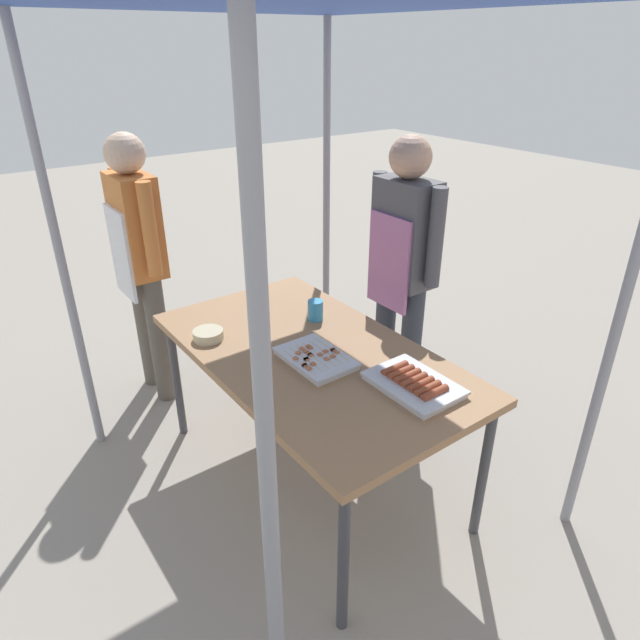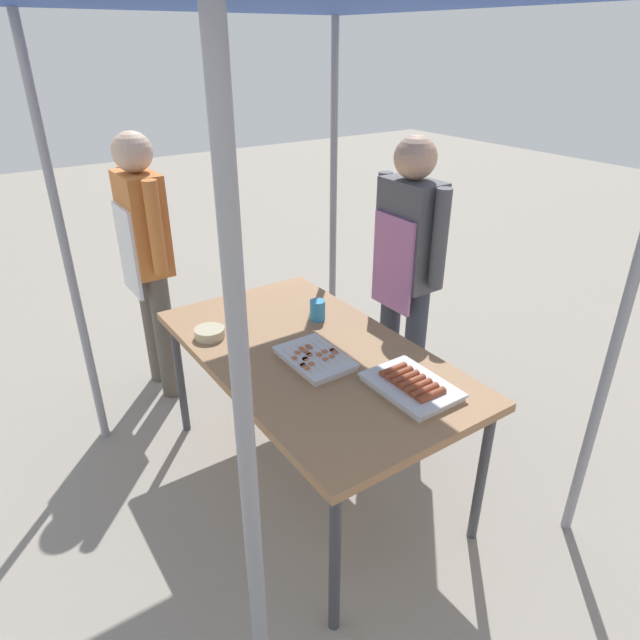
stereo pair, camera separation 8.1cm
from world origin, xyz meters
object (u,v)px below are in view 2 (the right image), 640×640
object	(u,v)px
condiment_bowl	(210,333)
drink_cup_near_edge	(318,310)
stall_table	(311,361)
tray_grilled_sausages	(411,386)
tray_meat_skewers	(315,358)
customer_nearby	(146,248)
vendor_woman	(407,260)

from	to	relation	value
condiment_bowl	drink_cup_near_edge	bearing A→B (deg)	75.82
condiment_bowl	drink_cup_near_edge	xyz separation A→B (m)	(0.14, 0.54, 0.03)
stall_table	tray_grilled_sausages	world-z (taller)	tray_grilled_sausages
tray_meat_skewers	drink_cup_near_edge	xyz separation A→B (m)	(-0.34, 0.25, 0.03)
customer_nearby	tray_grilled_sausages	bearing A→B (deg)	15.78
drink_cup_near_edge	tray_grilled_sausages	bearing A→B (deg)	-3.38
tray_grilled_sausages	tray_meat_skewers	size ratio (longest dim) A/B	1.06
tray_grilled_sausages	vendor_woman	xyz separation A→B (m)	(-0.73, 0.62, 0.19)
tray_meat_skewers	vendor_woman	bearing A→B (deg)	111.10
tray_meat_skewers	condiment_bowl	size ratio (longest dim) A/B	2.43
tray_grilled_sausages	customer_nearby	bearing A→B (deg)	-164.22
tray_grilled_sausages	condiment_bowl	world-z (taller)	tray_grilled_sausages
vendor_woman	stall_table	bearing A→B (deg)	106.58
tray_meat_skewers	vendor_woman	xyz separation A→B (m)	(-0.32, 0.82, 0.19)
condiment_bowl	customer_nearby	size ratio (longest dim) A/B	0.09
tray_meat_skewers	drink_cup_near_edge	distance (m)	0.42
stall_table	vendor_woman	bearing A→B (deg)	106.58
stall_table	condiment_bowl	size ratio (longest dim) A/B	10.94
drink_cup_near_edge	tray_meat_skewers	bearing A→B (deg)	-35.81
stall_table	tray_grilled_sausages	bearing A→B (deg)	18.68
tray_meat_skewers	customer_nearby	size ratio (longest dim) A/B	0.22
stall_table	condiment_bowl	distance (m)	0.52
tray_grilled_sausages	stall_table	bearing A→B (deg)	-161.32
drink_cup_near_edge	customer_nearby	size ratio (longest dim) A/B	0.06
tray_grilled_sausages	customer_nearby	xyz separation A→B (m)	(-1.75, -0.49, 0.18)
tray_meat_skewers	tray_grilled_sausages	bearing A→B (deg)	26.27
vendor_woman	condiment_bowl	bearing A→B (deg)	81.82
vendor_woman	customer_nearby	size ratio (longest dim) A/B	1.01
tray_grilled_sausages	customer_nearby	size ratio (longest dim) A/B	0.23
condiment_bowl	drink_cup_near_edge	distance (m)	0.56
condiment_bowl	vendor_woman	bearing A→B (deg)	81.82
drink_cup_near_edge	condiment_bowl	bearing A→B (deg)	-104.18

